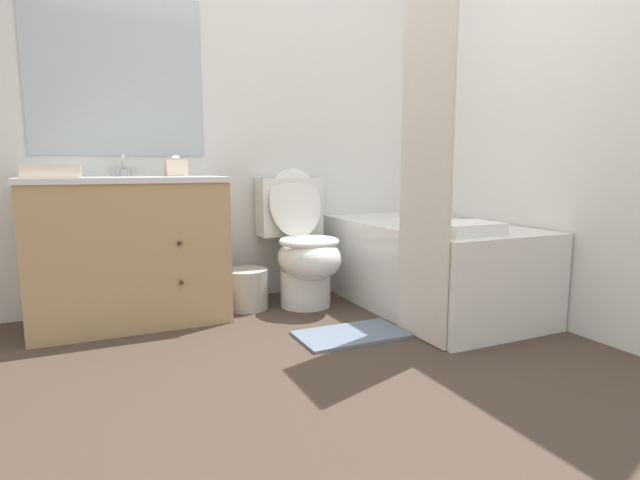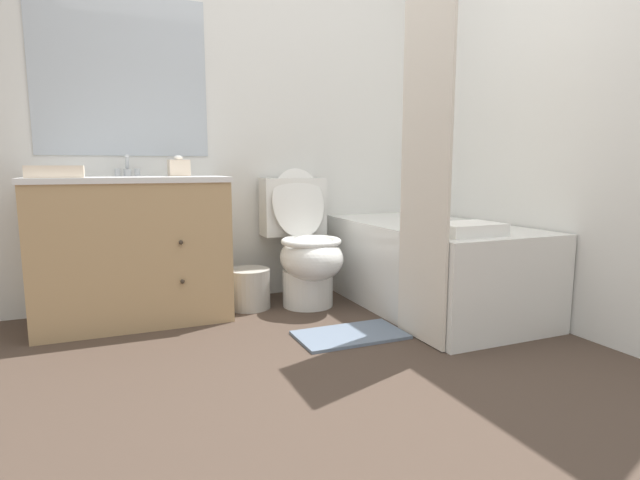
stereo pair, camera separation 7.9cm
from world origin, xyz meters
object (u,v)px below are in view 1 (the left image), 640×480
Objects in this scene: bathtub at (427,265)px; tissue_box at (176,168)px; vanity_cabinet at (130,249)px; bath_mat at (351,335)px; sink_faucet at (123,170)px; wastebasket at (246,289)px; hand_towel_folded at (51,172)px; bath_towel_folded at (466,228)px; toilet at (303,248)px.

tissue_box is (-1.44, 0.50, 0.60)m from bathtub.
vanity_cabinet is 7.65× the size of tissue_box.
sink_faucet is at bearing 137.21° from bath_mat.
sink_faucet reaches higher than wastebasket.
hand_towel_folded is at bearing 171.81° from bathtub.
hand_towel_folded is at bearing 157.07° from bath_towel_folded.
wastebasket is at bearing 133.75° from bath_towel_folded.
sink_faucet is at bearing 165.79° from toilet.
bathtub is 5.39× the size of wastebasket.
vanity_cabinet is 3.93× the size of wastebasket.
tissue_box is 0.66m from hand_towel_folded.
sink_faucet reaches higher than hand_towel_folded.
bath_towel_folded is 0.81m from bath_mat.
vanity_cabinet is at bearing 23.42° from hand_towel_folded.
wastebasket is 0.85m from tissue_box.
bath_mat is at bearing -47.35° from tissue_box.
bath_mat is at bearing -42.79° from sink_faucet.
wastebasket is 0.80× the size of bath_towel_folded.
bathtub is at bearing -22.17° from wastebasket.
sink_faucet is 1.96m from bath_towel_folded.
wastebasket is 1.94× the size of tissue_box.
toilet is 0.91m from tissue_box.
sink_faucet is 1.04× the size of tissue_box.
toilet is 6.36× the size of tissue_box.
toilet is 2.62× the size of bath_towel_folded.
bathtub is (1.71, -0.45, -0.15)m from vanity_cabinet.
sink_faucet is at bearing 44.25° from hand_towel_folded.
bath_mat is (-0.01, -0.68, -0.36)m from toilet.
bathtub is 1.14m from wastebasket.
hand_towel_folded is 1.71m from bath_mat.
vanity_cabinet reaches higher than bath_mat.
bathtub is at bearing -8.19° from hand_towel_folded.
sink_faucet is 0.43× the size of bath_towel_folded.
bath_mat is (0.73, -0.80, -0.86)m from tissue_box.
sink_faucet reaches higher than vanity_cabinet.
vanity_cabinet is 0.73m from wastebasket.
bath_mat is (1.36, -0.59, -0.85)m from hand_towel_folded.
sink_faucet is 0.10× the size of bathtub.
wastebasket is at bearing 115.66° from bath_mat.
bath_towel_folded is (1.29, -1.01, -0.31)m from tissue_box.
sink_faucet is 1.92m from bathtub.
wastebasket is 1.37m from bath_towel_folded.
vanity_cabinet is at bearing 178.15° from wastebasket.
sink_faucet reaches higher than bath_towel_folded.
toilet is 0.77m from bath_mat.
vanity_cabinet is 1.03m from toilet.
bathtub is 2.56× the size of bath_mat.
toilet is 1.55× the size of bath_mat.
bath_mat is at bearing 158.65° from bath_towel_folded.
bath_towel_folded reaches higher than bathtub.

